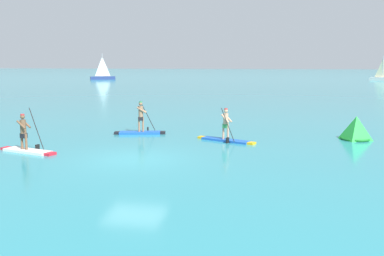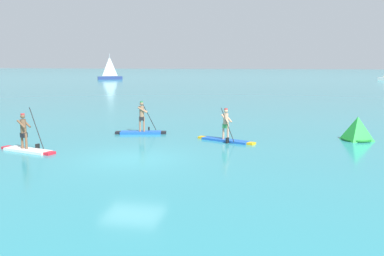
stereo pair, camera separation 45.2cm
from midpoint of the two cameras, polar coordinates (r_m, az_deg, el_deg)
name	(u,v)px [view 2 (the right image)]	position (r m, az deg, el deg)	size (l,w,h in m)	color
ground	(132,159)	(18.29, -7.27, -4.10)	(440.00, 440.00, 0.00)	teal
paddleboarder_near_left	(27,144)	(20.91, -20.57, -1.98)	(3.07, 1.39, 2.01)	white
paddleboarder_mid_center	(141,127)	(24.50, -6.23, 0.09)	(2.92, 1.19, 1.86)	blue
paddleboarder_far_right	(226,134)	(22.10, 5.13, -0.84)	(3.14, 1.77, 1.81)	blue
race_marker_buoy	(357,130)	(24.00, 21.67, -0.22)	(1.66, 1.66, 1.24)	green
sailboat_left_horizon	(110,76)	(99.42, -10.74, 6.81)	(5.42, 3.62, 5.84)	navy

